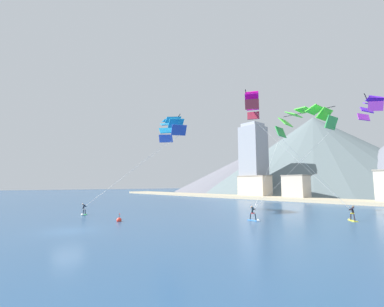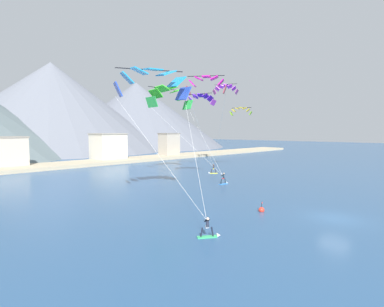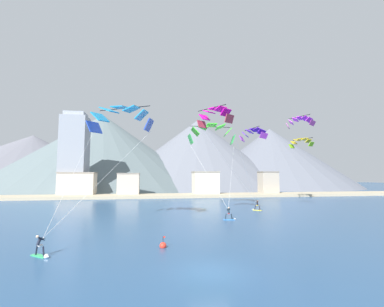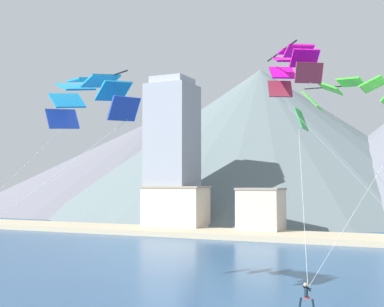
# 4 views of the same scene
# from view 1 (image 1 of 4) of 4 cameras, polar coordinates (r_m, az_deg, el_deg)

# --- Properties ---
(ground_plane) EXTENTS (400.00, 400.00, 0.00)m
(ground_plane) POSITION_cam_1_polar(r_m,az_deg,el_deg) (26.06, -25.54, -15.26)
(ground_plane) COLOR navy
(kitesurfer_near_lead) EXTENTS (1.47, 1.55, 1.78)m
(kitesurfer_near_lead) POSITION_cam_1_polar(r_m,az_deg,el_deg) (35.00, 31.96, -11.70)
(kitesurfer_near_lead) COLOR yellow
(kitesurfer_near_lead) RESTS_ON ground
(kitesurfer_near_trail) EXTENTS (1.65, 1.33, 1.62)m
(kitesurfer_near_trail) POSITION_cam_1_polar(r_m,az_deg,el_deg) (38.13, -22.97, -11.86)
(kitesurfer_near_trail) COLOR #33B266
(kitesurfer_near_trail) RESTS_ON ground
(kitesurfer_mid_center) EXTENTS (1.78, 0.64, 1.76)m
(kitesurfer_mid_center) POSITION_cam_1_polar(r_m,az_deg,el_deg) (30.75, 13.66, -13.37)
(kitesurfer_mid_center) COLOR #337FDB
(kitesurfer_mid_center) RESTS_ON ground
(parafoil_kite_near_lead) EXTENTS (10.91, 8.70, 14.27)m
(parafoil_kite_near_lead) POSITION_cam_1_polar(r_m,az_deg,el_deg) (34.85, 13.31, 10.85)
(parafoil_kite_near_lead) COLOR #9B2F3F
(parafoil_kite_near_trail) EXTENTS (8.27, 13.74, 13.14)m
(parafoil_kite_near_trail) POSITION_cam_1_polar(r_m,az_deg,el_deg) (40.70, -4.75, 5.91)
(parafoil_kite_near_trail) COLOR #2544B0
(parafoil_kite_mid_center) EXTENTS (8.74, 13.48, 14.04)m
(parafoil_kite_mid_center) POSITION_cam_1_polar(r_m,az_deg,el_deg) (42.12, 23.60, 7.20)
(parafoil_kite_mid_center) COLOR green
(parafoil_kite_distant_high_outer) EXTENTS (4.04, 5.78, 2.39)m
(parafoil_kite_distant_high_outer) POSITION_cam_1_polar(r_m,az_deg,el_deg) (40.02, 34.96, 8.74)
(parafoil_kite_distant_high_outer) COLOR purple
(race_marker_buoy) EXTENTS (0.56, 0.56, 1.02)m
(race_marker_buoy) POSITION_cam_1_polar(r_m,az_deg,el_deg) (30.48, -15.91, -14.05)
(race_marker_buoy) COLOR red
(race_marker_buoy) RESTS_ON ground
(shoreline_strip) EXTENTS (180.00, 10.00, 0.70)m
(shoreline_strip) POSITION_cam_1_polar(r_m,az_deg,el_deg) (68.20, 28.43, -9.23)
(shoreline_strip) COLOR tan
(shoreline_strip) RESTS_ON ground
(shore_building_promenade_mid) EXTENTS (9.82, 5.42, 6.87)m
(shore_building_promenade_mid) POSITION_cam_1_polar(r_m,az_deg,el_deg) (83.40, 13.76, -7.15)
(shore_building_promenade_mid) COLOR beige
(shore_building_promenade_mid) RESTS_ON ground
(shore_building_quay_east) EXTENTS (6.23, 4.96, 6.66)m
(shore_building_quay_east) POSITION_cam_1_polar(r_m,az_deg,el_deg) (75.36, 22.13, -6.97)
(shore_building_quay_east) COLOR #B7AD9E
(shore_building_quay_east) RESTS_ON ground
(highrise_tower) EXTENTS (7.00, 7.00, 24.29)m
(highrise_tower) POSITION_cam_1_polar(r_m,az_deg,el_deg) (86.70, 13.52, -1.52)
(highrise_tower) COLOR gray
(highrise_tower) RESTS_ON ground
(mountain_peak_east_shoulder) EXTENTS (101.49, 101.49, 35.13)m
(mountain_peak_east_shoulder) POSITION_cam_1_polar(r_m,az_deg,el_deg) (129.93, 25.68, -0.27)
(mountain_peak_east_shoulder) COLOR slate
(mountain_peak_east_shoulder) RESTS_ON ground
(mountain_peak_far_spur) EXTENTS (107.63, 107.63, 26.66)m
(mountain_peak_far_spur) POSITION_cam_1_polar(r_m,az_deg,el_deg) (159.94, 15.71, -3.34)
(mountain_peak_far_spur) COLOR slate
(mountain_peak_far_spur) RESTS_ON ground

